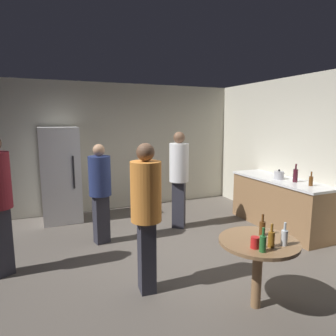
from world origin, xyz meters
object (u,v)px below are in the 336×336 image
plastic_cup_red (255,243)px  person_in_orange_shirt (146,207)px  beer_bottle_green (263,243)px  refrigerator (61,175)px  kettle (279,175)px  person_in_white_shirt (179,172)px  wine_bottle_on_counter (295,175)px  beer_bottle_on_counter (311,181)px  beer_bottle_brown (262,228)px  beer_bottle_clear (284,237)px  beer_bottle_amber (271,239)px  foreground_table (258,250)px  person_in_navy_shirt (100,186)px

plastic_cup_red → person_in_orange_shirt: size_ratio=0.06×
person_in_orange_shirt → beer_bottle_green: bearing=-44.7°
refrigerator → kettle: 4.03m
person_in_orange_shirt → person_in_white_shirt: person_in_white_shirt is taller
wine_bottle_on_counter → beer_bottle_green: size_ratio=1.35×
person_in_white_shirt → plastic_cup_red: bearing=27.9°
beer_bottle_on_counter → beer_bottle_brown: size_ratio=1.00×
beer_bottle_clear → person_in_orange_shirt: person_in_orange_shirt is taller
wine_bottle_on_counter → beer_bottle_amber: (-1.92, -1.58, -0.20)m
beer_bottle_amber → beer_bottle_on_counter: bearing=33.3°
kettle → foreground_table: size_ratio=0.30×
kettle → beer_bottle_amber: bearing=-134.6°
beer_bottle_green → beer_bottle_on_counter: bearing=32.4°
person_in_orange_shirt → beer_bottle_on_counter: bearing=12.4°
beer_bottle_on_counter → person_in_navy_shirt: 3.32m
refrigerator → beer_bottle_amber: refrigerator is taller
beer_bottle_green → beer_bottle_clear: size_ratio=1.00×
beer_bottle_on_counter → foreground_table: size_ratio=0.29×
beer_bottle_brown → wine_bottle_on_counter: bearing=36.1°
refrigerator → person_in_orange_shirt: bearing=-76.0°
beer_bottle_clear → person_in_orange_shirt: bearing=139.7°
refrigerator → beer_bottle_clear: (1.82, -3.84, -0.08)m
person_in_orange_shirt → kettle: bearing=24.5°
wine_bottle_on_counter → beer_bottle_on_counter: (0.00, -0.31, -0.03)m
person_in_navy_shirt → person_in_orange_shirt: bearing=-5.5°
wine_bottle_on_counter → foreground_table: wine_bottle_on_counter is taller
refrigerator → beer_bottle_on_counter: 4.41m
person_in_white_shirt → beer_bottle_on_counter: bearing=88.4°
beer_bottle_on_counter → plastic_cup_red: beer_bottle_on_counter is taller
beer_bottle_amber → person_in_orange_shirt: (-0.95, 0.90, 0.17)m
beer_bottle_green → beer_bottle_clear: same height
plastic_cup_red → person_in_navy_shirt: bearing=112.6°
refrigerator → wine_bottle_on_counter: (3.59, -2.25, 0.12)m
wine_bottle_on_counter → beer_bottle_brown: bearing=-143.9°
beer_bottle_clear → person_in_navy_shirt: size_ratio=0.15×
wine_bottle_on_counter → beer_bottle_brown: (-1.80, -1.31, -0.20)m
wine_bottle_on_counter → beer_bottle_brown: wine_bottle_on_counter is taller
kettle → person_in_white_shirt: 1.76m
beer_bottle_amber → beer_bottle_green: size_ratio=1.00×
beer_bottle_amber → person_in_white_shirt: size_ratio=0.13×
wine_bottle_on_counter → beer_bottle_brown: 2.24m
beer_bottle_brown → person_in_white_shirt: bearing=87.0°
refrigerator → foreground_table: (1.68, -3.65, -0.27)m
kettle → person_in_white_shirt: person_in_white_shirt is taller
refrigerator → plastic_cup_red: size_ratio=16.36×
person_in_navy_shirt → foreground_table: bearing=13.4°
beer_bottle_on_counter → person_in_white_shirt: person_in_white_shirt is taller
foreground_table → beer_bottle_clear: 0.31m
person_in_navy_shirt → person_in_orange_shirt: person_in_orange_shirt is taller
beer_bottle_amber → beer_bottle_clear: (0.14, -0.02, 0.00)m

